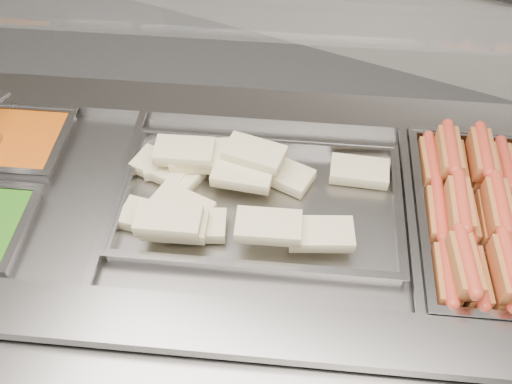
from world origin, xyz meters
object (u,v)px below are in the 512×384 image
at_px(steam_counter, 240,289).
at_px(sneeze_guard, 243,19).
at_px(pan_wraps, 260,205).
at_px(pan_hotdogs, 486,225).

bearing_deg(steam_counter, sneeze_guard, 108.96).
bearing_deg(sneeze_guard, steam_counter, -71.04).
height_order(sneeze_guard, pan_wraps, sneeze_guard).
relative_size(sneeze_guard, pan_hotdogs, 2.62).
xyz_separation_m(sneeze_guard, pan_wraps, (0.14, -0.20, -0.42)).
relative_size(pan_hotdogs, pan_wraps, 0.82).
xyz_separation_m(pan_hotdogs, pan_wraps, (-0.57, -0.20, 0.02)).
bearing_deg(steam_counter, pan_wraps, 18.95).
bearing_deg(sneeze_guard, pan_hotdogs, -0.32).
bearing_deg(pan_hotdogs, sneeze_guard, 179.68).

